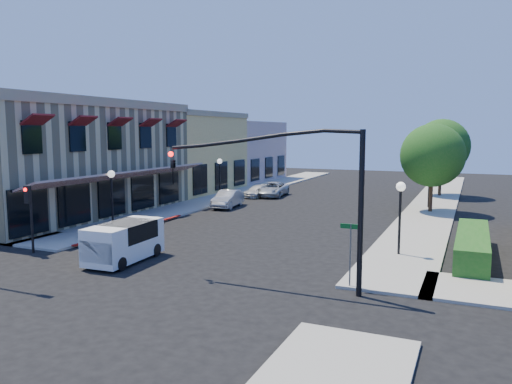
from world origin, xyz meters
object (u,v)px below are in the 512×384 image
at_px(street_tree_a, 432,155).
at_px(parked_car_c, 258,191).
at_px(parked_car_b, 228,199).
at_px(street_tree_b, 442,147).
at_px(lamppost_left_far, 220,168).
at_px(lamppost_right_near, 400,200).
at_px(secondary_signal, 29,206).
at_px(lamppost_left_near, 112,184).
at_px(parked_car_d, 272,189).
at_px(lamppost_right_far, 430,173).
at_px(white_van, 124,240).
at_px(street_name_sign, 351,245).
at_px(parked_car_a, 122,229).
at_px(signal_mast_arm, 304,181).

bearing_deg(street_tree_a, parked_car_c, 168.69).
bearing_deg(parked_car_b, street_tree_b, 35.80).
bearing_deg(lamppost_left_far, lamppost_right_near, -39.47).
relative_size(lamppost_right_near, parked_car_b, 0.88).
bearing_deg(secondary_signal, street_tree_b, 61.23).
distance_m(secondary_signal, lamppost_left_near, 6.63).
height_order(parked_car_b, parked_car_d, parked_car_b).
height_order(street_tree_a, lamppost_right_far, street_tree_a).
height_order(street_tree_b, parked_car_b, street_tree_b).
distance_m(white_van, parked_car_d, 24.16).
relative_size(street_tree_b, parked_car_c, 1.95).
height_order(street_tree_b, street_name_sign, street_tree_b).
bearing_deg(street_tree_b, parked_car_a, -119.98).
bearing_deg(parked_car_d, lamppost_right_far, -13.58).
bearing_deg(secondary_signal, signal_mast_arm, 0.37).
xyz_separation_m(parked_car_a, parked_car_b, (0.29, 12.42, 0.13)).
relative_size(signal_mast_arm, parked_car_c, 2.22).
bearing_deg(white_van, street_tree_a, 59.83).
bearing_deg(lamppost_right_near, white_van, -151.97).
bearing_deg(street_name_sign, lamppost_right_far, 87.37).
bearing_deg(street_tree_b, lamppost_right_near, -90.72).
relative_size(signal_mast_arm, lamppost_right_near, 2.24).
relative_size(street_name_sign, parked_car_b, 0.61).
bearing_deg(signal_mast_arm, secondary_signal, -179.63).
height_order(white_van, parked_car_c, white_van).
bearing_deg(parked_car_d, signal_mast_arm, -71.00).
bearing_deg(secondary_signal, street_name_sign, 2.93).
bearing_deg(lamppost_left_near, street_name_sign, -19.93).
relative_size(white_van, parked_car_a, 1.30).
height_order(lamppost_right_far, parked_car_d, lamppost_right_far).
bearing_deg(secondary_signal, lamppost_right_near, 21.78).
bearing_deg(street_tree_a, parked_car_a, -133.15).
xyz_separation_m(white_van, parked_car_b, (-3.06, 16.46, -0.36)).
xyz_separation_m(lamppost_left_far, white_van, (5.65, -20.04, -1.71)).
distance_m(street_name_sign, parked_car_b, 21.07).
xyz_separation_m(lamppost_left_far, lamppost_right_near, (17.00, -14.00, 0.00)).
xyz_separation_m(lamppost_right_far, parked_car_a, (-14.70, -18.00, -2.20)).
distance_m(street_name_sign, lamppost_right_near, 5.98).
distance_m(signal_mast_arm, street_name_sign, 2.98).
relative_size(lamppost_left_far, white_van, 0.87).
bearing_deg(lamppost_right_far, white_van, -117.25).
bearing_deg(parked_car_a, lamppost_right_near, 4.82).
bearing_deg(parked_car_b, lamppost_right_far, 14.26).
bearing_deg(parked_car_a, parked_car_c, 87.07).
distance_m(lamppost_left_far, parked_car_d, 5.60).
relative_size(secondary_signal, street_name_sign, 1.33).
distance_m(lamppost_left_far, parked_car_b, 4.88).
relative_size(lamppost_left_far, parked_car_b, 0.88).
bearing_deg(parked_car_d, secondary_signal, -101.78).
xyz_separation_m(street_name_sign, parked_car_b, (-13.41, 16.22, -1.03)).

